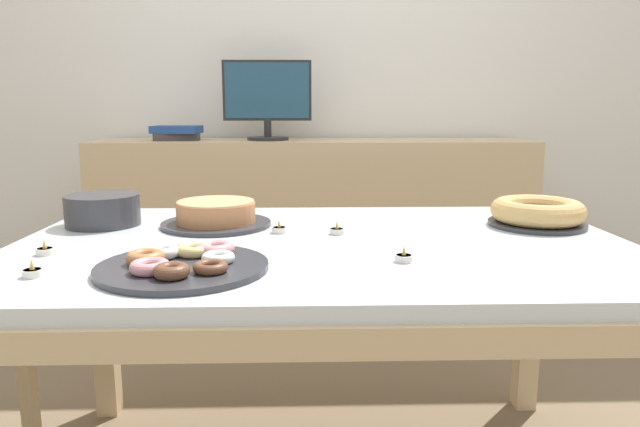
{
  "coord_description": "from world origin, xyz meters",
  "views": [
    {
      "loc": [
        -0.05,
        -1.43,
        1.06
      ],
      "look_at": [
        -0.01,
        0.06,
        0.78
      ],
      "focal_mm": 32.0,
      "sensor_mm": 36.0,
      "label": 1
    }
  ],
  "objects_px": {
    "computer_monitor": "(267,100)",
    "book_stack": "(177,133)",
    "cake_chocolate_round": "(216,215)",
    "tealight_near_front": "(337,231)",
    "tealight_centre": "(45,251)",
    "tealight_near_cakes": "(404,257)",
    "tealight_left_edge": "(279,229)",
    "pastry_platter": "(183,263)",
    "plate_stack": "(103,210)",
    "cake_golden_bundt": "(537,213)",
    "tealight_right_edge": "(32,272)"
  },
  "relations": [
    {
      "from": "pastry_platter",
      "to": "tealight_near_front",
      "type": "bearing_deg",
      "value": 44.29
    },
    {
      "from": "computer_monitor",
      "to": "cake_chocolate_round",
      "type": "distance_m",
      "value": 1.22
    },
    {
      "from": "book_stack",
      "to": "tealight_near_front",
      "type": "height_order",
      "value": "book_stack"
    },
    {
      "from": "cake_chocolate_round",
      "to": "pastry_platter",
      "type": "bearing_deg",
      "value": -90.31
    },
    {
      "from": "book_stack",
      "to": "tealight_left_edge",
      "type": "xyz_separation_m",
      "value": [
        0.54,
        -1.27,
        -0.21
      ]
    },
    {
      "from": "tealight_left_edge",
      "to": "tealight_near_cakes",
      "type": "bearing_deg",
      "value": -46.73
    },
    {
      "from": "cake_golden_bundt",
      "to": "tealight_near_front",
      "type": "bearing_deg",
      "value": -170.8
    },
    {
      "from": "plate_stack",
      "to": "tealight_near_front",
      "type": "relative_size",
      "value": 5.25
    },
    {
      "from": "book_stack",
      "to": "tealight_near_cakes",
      "type": "height_order",
      "value": "book_stack"
    },
    {
      "from": "tealight_right_edge",
      "to": "cake_chocolate_round",
      "type": "bearing_deg",
      "value": 59.32
    },
    {
      "from": "tealight_centre",
      "to": "tealight_near_cakes",
      "type": "distance_m",
      "value": 0.83
    },
    {
      "from": "pastry_platter",
      "to": "tealight_centre",
      "type": "distance_m",
      "value": 0.37
    },
    {
      "from": "tealight_near_cakes",
      "to": "book_stack",
      "type": "bearing_deg",
      "value": 117.84
    },
    {
      "from": "pastry_platter",
      "to": "tealight_centre",
      "type": "xyz_separation_m",
      "value": [
        -0.35,
        0.14,
        -0.0
      ]
    },
    {
      "from": "computer_monitor",
      "to": "tealight_near_cakes",
      "type": "distance_m",
      "value": 1.66
    },
    {
      "from": "tealight_centre",
      "to": "pastry_platter",
      "type": "bearing_deg",
      "value": -21.53
    },
    {
      "from": "computer_monitor",
      "to": "book_stack",
      "type": "relative_size",
      "value": 1.83
    },
    {
      "from": "tealight_near_cakes",
      "to": "tealight_left_edge",
      "type": "bearing_deg",
      "value": 133.27
    },
    {
      "from": "pastry_platter",
      "to": "plate_stack",
      "type": "height_order",
      "value": "plate_stack"
    },
    {
      "from": "tealight_near_front",
      "to": "tealight_left_edge",
      "type": "bearing_deg",
      "value": 171.9
    },
    {
      "from": "cake_golden_bundt",
      "to": "plate_stack",
      "type": "bearing_deg",
      "value": 177.83
    },
    {
      "from": "plate_stack",
      "to": "pastry_platter",
      "type": "bearing_deg",
      "value": -55.55
    },
    {
      "from": "tealight_centre",
      "to": "cake_golden_bundt",
      "type": "bearing_deg",
      "value": 12.98
    },
    {
      "from": "tealight_centre",
      "to": "tealight_near_cakes",
      "type": "relative_size",
      "value": 1.0
    },
    {
      "from": "cake_chocolate_round",
      "to": "tealight_left_edge",
      "type": "height_order",
      "value": "cake_chocolate_round"
    },
    {
      "from": "plate_stack",
      "to": "tealight_left_edge",
      "type": "relative_size",
      "value": 5.25
    },
    {
      "from": "cake_chocolate_round",
      "to": "tealight_near_front",
      "type": "height_order",
      "value": "cake_chocolate_round"
    },
    {
      "from": "tealight_near_front",
      "to": "tealight_right_edge",
      "type": "relative_size",
      "value": 1.0
    },
    {
      "from": "computer_monitor",
      "to": "tealight_centre",
      "type": "xyz_separation_m",
      "value": [
        -0.43,
        -1.49,
        -0.36
      ]
    },
    {
      "from": "book_stack",
      "to": "tealight_centre",
      "type": "bearing_deg",
      "value": -89.64
    },
    {
      "from": "cake_chocolate_round",
      "to": "tealight_near_front",
      "type": "bearing_deg",
      "value": -19.41
    },
    {
      "from": "tealight_right_edge",
      "to": "tealight_near_cakes",
      "type": "height_order",
      "value": "same"
    },
    {
      "from": "pastry_platter",
      "to": "plate_stack",
      "type": "distance_m",
      "value": 0.58
    },
    {
      "from": "book_stack",
      "to": "pastry_platter",
      "type": "bearing_deg",
      "value": -77.67
    },
    {
      "from": "computer_monitor",
      "to": "tealight_near_front",
      "type": "xyz_separation_m",
      "value": [
        0.26,
        -1.29,
        -0.36
      ]
    },
    {
      "from": "cake_chocolate_round",
      "to": "tealight_near_front",
      "type": "relative_size",
      "value": 7.85
    },
    {
      "from": "tealight_left_edge",
      "to": "tealight_centre",
      "type": "xyz_separation_m",
      "value": [
        -0.53,
        -0.22,
        0.0
      ]
    },
    {
      "from": "cake_chocolate_round",
      "to": "tealight_right_edge",
      "type": "height_order",
      "value": "cake_chocolate_round"
    },
    {
      "from": "cake_golden_bundt",
      "to": "pastry_platter",
      "type": "height_order",
      "value": "cake_golden_bundt"
    },
    {
      "from": "tealight_centre",
      "to": "cake_chocolate_round",
      "type": "bearing_deg",
      "value": 42.53
    },
    {
      "from": "book_stack",
      "to": "plate_stack",
      "type": "height_order",
      "value": "book_stack"
    },
    {
      "from": "book_stack",
      "to": "plate_stack",
      "type": "distance_m",
      "value": 1.16
    },
    {
      "from": "pastry_platter",
      "to": "tealight_left_edge",
      "type": "bearing_deg",
      "value": 62.31
    },
    {
      "from": "pastry_platter",
      "to": "tealight_near_front",
      "type": "relative_size",
      "value": 8.99
    },
    {
      "from": "book_stack",
      "to": "tealight_left_edge",
      "type": "height_order",
      "value": "book_stack"
    },
    {
      "from": "tealight_near_front",
      "to": "computer_monitor",
      "type": "bearing_deg",
      "value": 101.48
    },
    {
      "from": "pastry_platter",
      "to": "tealight_left_edge",
      "type": "height_order",
      "value": "pastry_platter"
    },
    {
      "from": "book_stack",
      "to": "tealight_left_edge",
      "type": "relative_size",
      "value": 5.8
    },
    {
      "from": "plate_stack",
      "to": "cake_chocolate_round",
      "type": "bearing_deg",
      "value": -3.8
    },
    {
      "from": "cake_golden_bundt",
      "to": "tealight_centre",
      "type": "height_order",
      "value": "cake_golden_bundt"
    }
  ]
}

